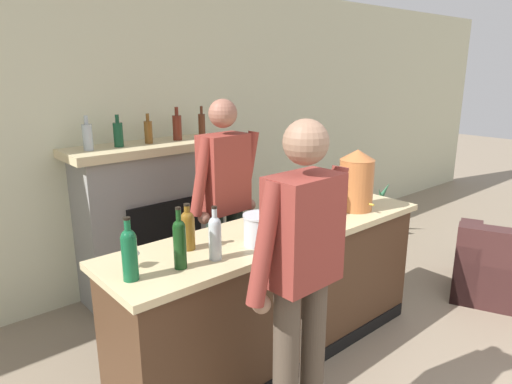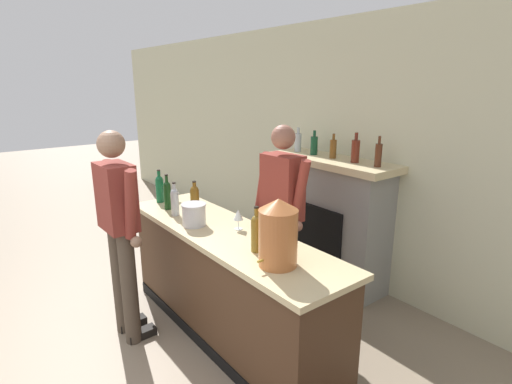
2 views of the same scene
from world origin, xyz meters
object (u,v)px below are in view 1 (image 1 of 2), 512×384
fireplace_stone (153,218)px  wine_glass_near_bucket (131,249)px  wine_bottle_chardonnay_pale (330,196)px  wine_bottle_riesling_slim (215,236)px  ice_bucket_steel (260,229)px  wine_glass_mid_counter (271,207)px  wine_bottle_rose_blush (180,242)px  copper_dispenser (356,180)px  armchair_black (510,271)px  wine_bottle_merlot_tall (129,252)px  potted_plant_corner (372,212)px  wine_bottle_burgundy_dark (188,229)px  person_bartender (225,204)px  person_customer (301,281)px

fireplace_stone → wine_glass_near_bucket: size_ratio=11.00×
wine_bottle_chardonnay_pale → wine_bottle_riesling_slim: bearing=-175.2°
ice_bucket_steel → wine_glass_near_bucket: size_ratio=1.39×
wine_glass_mid_counter → ice_bucket_steel: bearing=-142.1°
wine_glass_near_bucket → wine_glass_mid_counter: bearing=2.3°
wine_bottle_chardonnay_pale → wine_bottle_rose_blush: 1.29m
fireplace_stone → wine_bottle_chardonnay_pale: fireplace_stone is taller
copper_dispenser → wine_glass_mid_counter: 0.73m
wine_bottle_chardonnay_pale → wine_bottle_riesling_slim: 1.08m
armchair_black → ice_bucket_steel: size_ratio=5.48×
wine_bottle_merlot_tall → ice_bucket_steel: bearing=-4.6°
potted_plant_corner → wine_bottle_burgundy_dark: (-3.10, -0.85, 0.76)m
wine_bottle_rose_blush → wine_glass_mid_counter: (0.85, 0.22, -0.03)m
wine_bottle_chardonnay_pale → person_bartender: bearing=125.6°
fireplace_stone → person_customer: (-0.34, -2.12, 0.29)m
fireplace_stone → copper_dispenser: (0.88, -1.51, 0.48)m
armchair_black → wine_glass_mid_counter: 2.39m
person_customer → wine_bottle_burgundy_dark: person_customer is taller
person_bartender → wine_glass_mid_counter: 0.50m
fireplace_stone → wine_bottle_merlot_tall: size_ratio=4.99×
potted_plant_corner → wine_bottle_burgundy_dark: bearing=-164.7°
wine_bottle_riesling_slim → wine_bottle_rose_blush: wine_bottle_rose_blush is taller
wine_bottle_rose_blush → wine_glass_near_bucket: wine_bottle_rose_blush is taller
person_bartender → wine_bottle_rose_blush: size_ratio=5.22×
copper_dispenser → ice_bucket_steel: 1.01m
wine_bottle_chardonnay_pale → wine_glass_mid_counter: size_ratio=1.97×
potted_plant_corner → wine_bottle_rose_blush: size_ratio=2.10×
potted_plant_corner → wine_bottle_merlot_tall: wine_bottle_merlot_tall is taller
wine_bottle_burgundy_dark → wine_bottle_merlot_tall: 0.46m
wine_bottle_chardonnay_pale → wine_bottle_burgundy_dark: (-1.11, 0.13, -0.02)m
fireplace_stone → armchair_black: fireplace_stone is taller
armchair_black → wine_bottle_burgundy_dark: size_ratio=4.09×
fireplace_stone → wine_glass_mid_counter: (0.18, -1.33, 0.38)m
person_bartender → wine_bottle_riesling_slim: size_ratio=5.73×
wine_glass_mid_counter → wine_glass_near_bucket: (-1.04, -0.04, -0.01)m
copper_dispenser → wine_glass_mid_counter: bearing=165.7°
person_bartender → wine_glass_near_bucket: (-1.02, -0.53, 0.08)m
person_bartender → ice_bucket_steel: 0.78m
person_bartender → armchair_black: bearing=-32.5°
armchair_black → wine_bottle_chardonnay_pale: size_ratio=3.42×
potted_plant_corner → wine_bottle_riesling_slim: bearing=-160.7°
fireplace_stone → wine_bottle_rose_blush: size_ratio=4.87×
copper_dispenser → wine_bottle_burgundy_dark: (-1.37, 0.16, -0.10)m
person_customer → wine_bottle_rose_blush: 0.67m
potted_plant_corner → person_customer: bearing=-151.3°
fireplace_stone → wine_bottle_merlot_tall: (-0.93, -1.51, 0.40)m
potted_plant_corner → ice_bucket_steel: size_ratio=3.41×
ice_bucket_steel → person_customer: bearing=-111.9°
wine_glass_mid_counter → wine_bottle_riesling_slim: bearing=-159.2°
wine_bottle_rose_blush → wine_glass_mid_counter: wine_bottle_rose_blush is taller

